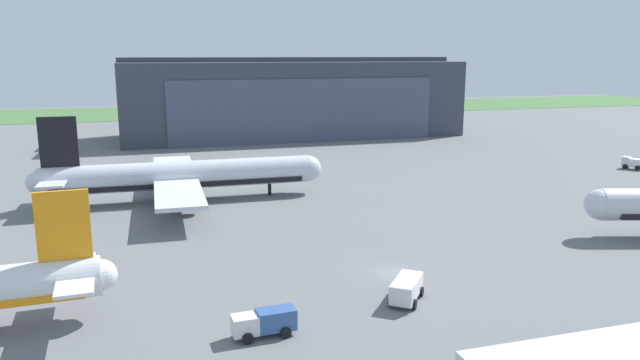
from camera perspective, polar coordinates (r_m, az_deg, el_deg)
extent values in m
plane|color=slate|center=(62.50, 7.11, -8.79)|extent=(440.00, 440.00, 0.00)
cube|color=#456E3C|center=(238.92, -11.00, 6.49)|extent=(440.00, 56.00, 0.08)
cube|color=#383D47|center=(163.79, -2.71, 7.75)|extent=(89.46, 28.48, 19.96)
cube|color=#424C60|center=(150.08, -1.36, 6.61)|extent=(67.99, 0.30, 15.97)
cube|color=#383D47|center=(163.35, -2.75, 11.46)|extent=(89.46, 6.84, 1.20)
sphere|color=silver|center=(54.04, -20.21, -8.53)|extent=(2.66, 2.66, 2.66)
cube|color=orange|center=(52.80, -23.36, -4.01)|extent=(4.19, 0.59, 5.80)
cube|color=silver|center=(56.46, -22.18, -7.44)|extent=(3.11, 4.91, 0.28)
cube|color=silver|center=(51.59, -22.42, -9.29)|extent=(3.11, 4.91, 0.28)
cylinder|color=silver|center=(92.92, -13.16, 0.47)|extent=(40.15, 5.11, 4.25)
sphere|color=silver|center=(95.77, -1.11, 1.13)|extent=(4.08, 4.08, 4.08)
sphere|color=silver|center=(94.34, -25.39, -0.21)|extent=(3.31, 3.31, 3.31)
cube|color=black|center=(93.15, -13.12, -0.23)|extent=(36.95, 5.08, 0.74)
cube|color=black|center=(92.89, -23.76, 3.36)|extent=(5.22, 0.51, 7.22)
cube|color=silver|center=(90.78, -24.25, -0.28)|extent=(3.73, 6.03, 0.28)
cube|color=silver|center=(96.95, -23.71, 0.49)|extent=(3.73, 6.03, 0.28)
cube|color=silver|center=(83.12, -13.37, -1.26)|extent=(6.79, 18.01, 0.56)
cube|color=silver|center=(102.92, -13.85, 1.24)|extent=(6.79, 18.01, 0.56)
cylinder|color=gray|center=(84.88, -12.82, -1.98)|extent=(4.09, 2.42, 2.34)
cylinder|color=gray|center=(101.82, -13.33, 0.31)|extent=(4.09, 2.42, 2.34)
cylinder|color=black|center=(95.04, -4.85, -0.89)|extent=(0.56, 0.56, 1.89)
cylinder|color=black|center=(91.35, -14.00, -1.74)|extent=(0.56, 0.56, 1.89)
cylinder|color=black|center=(95.69, -14.09, -1.13)|extent=(0.56, 0.56, 1.89)
sphere|color=silver|center=(79.97, 25.27, -2.13)|extent=(3.78, 3.78, 3.78)
cube|color=silver|center=(53.84, 7.85, -10.81)|extent=(2.58, 2.50, 1.72)
cube|color=white|center=(56.19, 8.45, -9.90)|extent=(3.79, 4.07, 1.59)
cylinder|color=black|center=(54.62, 6.72, -11.41)|extent=(0.77, 0.89, 0.92)
cylinder|color=black|center=(54.18, 9.05, -11.68)|extent=(0.77, 0.89, 0.92)
cylinder|color=black|center=(57.39, 7.49, -10.24)|extent=(0.77, 0.89, 0.92)
cylinder|color=black|center=(56.97, 9.71, -10.49)|extent=(0.77, 0.89, 0.92)
cube|color=silver|center=(131.40, 27.26, 1.60)|extent=(2.13, 2.03, 1.83)
cube|color=white|center=(131.02, 28.05, 1.44)|extent=(2.71, 2.93, 1.57)
cylinder|color=black|center=(132.42, 27.35, 1.26)|extent=(0.73, 0.94, 0.95)
cylinder|color=black|center=(130.64, 27.16, 1.15)|extent=(0.73, 0.94, 0.95)
cylinder|color=black|center=(131.94, 28.30, 1.13)|extent=(0.73, 0.94, 0.95)
cylinder|color=black|center=(130.16, 28.12, 1.02)|extent=(0.73, 0.94, 0.95)
cube|color=silver|center=(48.52, -7.21, -13.59)|extent=(2.12, 1.77, 1.51)
cube|color=#335693|center=(49.03, -4.22, -13.14)|extent=(3.16, 1.83, 1.67)
cylinder|color=black|center=(49.66, -7.42, -13.93)|extent=(0.91, 0.31, 0.90)
cylinder|color=black|center=(48.04, -6.93, -14.86)|extent=(0.91, 0.31, 0.90)
cylinder|color=black|center=(50.31, -3.91, -13.50)|extent=(0.91, 0.31, 0.90)
cylinder|color=black|center=(48.71, -3.30, -14.39)|extent=(0.91, 0.31, 0.90)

